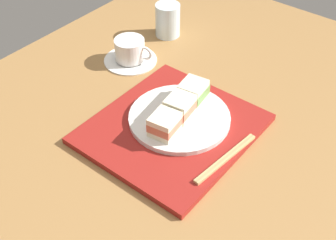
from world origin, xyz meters
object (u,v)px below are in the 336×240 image
sandwich_middle (179,107)px  sandwich_plate (179,118)px  sandwich_far (193,92)px  chopsticks_pair (226,158)px  coffee_cup (130,52)px  sandwich_near (165,124)px  drinking_glass (168,20)px

sandwich_middle → sandwich_plate: bearing=-90.0°
sandwich_far → chopsticks_pair: 19.51cm
sandwich_far → coffee_cup: 26.91cm
sandwich_near → sandwich_far: sandwich_far is taller
sandwich_far → chopsticks_pair: bearing=-122.1°
sandwich_middle → drinking_glass: bearing=42.2°
coffee_cup → drinking_glass: size_ratio=1.50×
chopsticks_pair → drinking_glass: (34.11, 42.91, 3.01)cm
chopsticks_pair → coffee_cup: 45.42cm
sandwich_near → sandwich_middle: 6.45cm
sandwich_near → drinking_glass: drinking_glass is taller
sandwich_middle → drinking_glass: size_ratio=0.74×
sandwich_plate → sandwich_far: sandwich_far is taller
sandwich_near → sandwich_middle: (6.39, 0.83, 0.20)cm
sandwich_near → drinking_glass: size_ratio=0.71×
coffee_cup → sandwich_plate: bearing=-115.6°
sandwich_plate → drinking_glass: 41.00cm
sandwich_near → chopsticks_pair: bearing=-80.0°
sandwich_plate → chopsticks_pair: 15.88cm
sandwich_middle → drinking_glass: (30.29, 27.49, -0.47)cm
sandwich_far → drinking_glass: bearing=48.1°
sandwich_plate → chopsticks_pair: size_ratio=1.24×
drinking_glass → sandwich_middle: bearing=-137.8°
sandwich_far → chopsticks_pair: size_ratio=0.38×
sandwich_middle → sandwich_near: bearing=-172.6°
drinking_glass → coffee_cup: bearing=-177.8°
sandwich_plate → chopsticks_pair: bearing=-103.9°
sandwich_near → coffee_cup: sandwich_near is taller
sandwich_far → chopsticks_pair: sandwich_far is taller
sandwich_far → sandwich_plate: bearing=-172.6°
sandwich_far → coffee_cup: size_ratio=0.49×
chopsticks_pair → coffee_cup: size_ratio=1.29×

